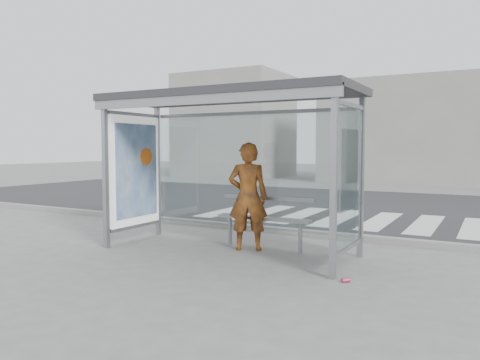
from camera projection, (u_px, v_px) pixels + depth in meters
The scene contains 10 objects.
ground at pixel (228, 252), 7.70m from camera, with size 80.00×80.00×0.00m, color slate.
road at pixel (347, 206), 13.83m from camera, with size 30.00×10.00×0.01m, color #28282A.
curb at pixel (276, 230), 9.40m from camera, with size 30.00×0.18×0.12m, color gray.
crosswalk at pixel (359, 220), 11.16m from camera, with size 7.55×3.00×0.00m.
bus_shelter at pixel (210, 132), 7.80m from camera, with size 4.25×1.65×2.62m.
building_left at pixel (235, 126), 28.03m from camera, with size 6.00×5.00×6.00m, color gray.
building_center at pixel (409, 132), 23.27m from camera, with size 8.00×5.00×5.00m, color gray.
person at pixel (248, 197), 7.80m from camera, with size 0.66×0.43×1.81m, color #C06912.
bench at pixel (264, 218), 7.94m from camera, with size 1.70×0.26×0.88m.
soda_can at pixel (346, 280), 5.97m from camera, with size 0.06×0.06×0.11m, color #D53E6A.
Camera 1 is at (3.83, -6.57, 1.72)m, focal length 35.00 mm.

